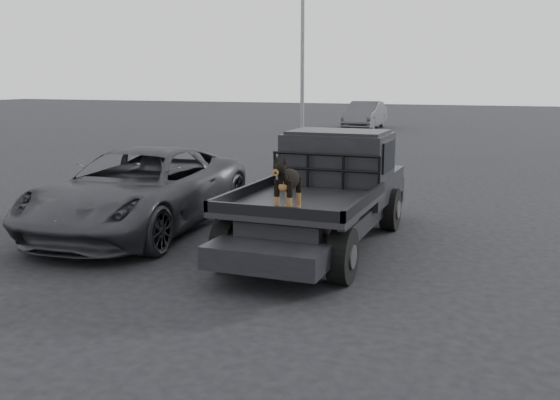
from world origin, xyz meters
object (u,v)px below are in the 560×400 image
at_px(flatbed_ute, 321,218).
at_px(dog, 288,184).
at_px(parked_suv, 140,190).
at_px(distant_car_a, 365,115).

bearing_deg(flatbed_ute, dog, -87.98).
height_order(dog, parked_suv, dog).
bearing_deg(distant_car_a, flatbed_ute, -78.86).
distance_m(dog, parked_suv, 3.82).
xyz_separation_m(flatbed_ute, distant_car_a, (-5.01, 23.95, 0.28)).
distance_m(flatbed_ute, dog, 1.89).
bearing_deg(flatbed_ute, parked_suv, -178.65).
bearing_deg(distant_car_a, dog, -79.49).
relative_size(dog, parked_suv, 0.14).
distance_m(dog, distant_car_a, 26.14).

